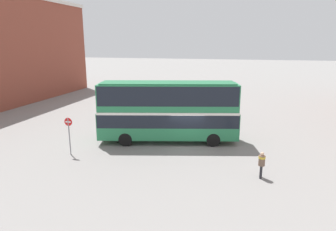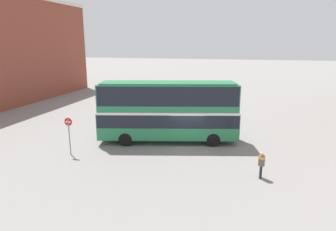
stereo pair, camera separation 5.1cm
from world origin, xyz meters
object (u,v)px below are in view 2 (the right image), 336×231
object	(u,v)px
double_decker_bus	(168,108)
pedestrian_foreground	(261,162)
parked_car_kerb_near	(215,107)
no_entry_sign	(69,131)

from	to	relation	value
double_decker_bus	pedestrian_foreground	distance (m)	8.78
parked_car_kerb_near	no_entry_sign	world-z (taller)	no_entry_sign
no_entry_sign	double_decker_bus	bearing A→B (deg)	36.80
pedestrian_foreground	double_decker_bus	bearing A→B (deg)	-33.87
pedestrian_foreground	no_entry_sign	distance (m)	13.00
parked_car_kerb_near	no_entry_sign	xyz separation A→B (m)	(-8.63, -15.21, 1.00)
parked_car_kerb_near	double_decker_bus	bearing A→B (deg)	62.04
double_decker_bus	parked_car_kerb_near	size ratio (longest dim) A/B	2.46
parked_car_kerb_near	no_entry_sign	bearing A→B (deg)	46.18
double_decker_bus	parked_car_kerb_near	bearing A→B (deg)	62.83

